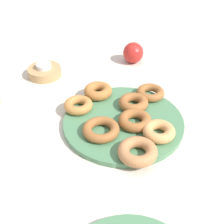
% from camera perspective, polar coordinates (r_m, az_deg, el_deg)
% --- Properties ---
extents(ground_plane, '(2.40, 2.40, 0.00)m').
position_cam_1_polar(ground_plane, '(0.80, 2.11, -2.23)').
color(ground_plane, beige).
extents(donut_plate, '(0.31, 0.31, 0.01)m').
position_cam_1_polar(donut_plate, '(0.79, 2.13, -1.85)').
color(donut_plate, '#4C7F56').
rests_on(donut_plate, ground_plane).
extents(donut_0, '(0.13, 0.13, 0.02)m').
position_cam_1_polar(donut_0, '(0.74, -2.07, -3.29)').
color(donut_0, '#995B2D').
rests_on(donut_0, donut_plate).
extents(donut_1, '(0.10, 0.10, 0.02)m').
position_cam_1_polar(donut_1, '(0.82, -6.30, 1.28)').
color(donut_1, '#BC7A3D').
rests_on(donut_1, donut_plate).
extents(donut_2, '(0.11, 0.11, 0.03)m').
position_cam_1_polar(donut_2, '(0.83, 4.04, 1.74)').
color(donut_2, '#995B2D').
rests_on(donut_2, donut_plate).
extents(donut_3, '(0.10, 0.10, 0.03)m').
position_cam_1_polar(donut_3, '(0.87, -2.63, 3.95)').
color(donut_3, '#AD6B33').
rests_on(donut_3, donut_plate).
extents(donut_4, '(0.09, 0.09, 0.03)m').
position_cam_1_polar(donut_4, '(0.74, 8.74, -3.61)').
color(donut_4, tan).
rests_on(donut_4, donut_plate).
extents(donut_5, '(0.11, 0.11, 0.02)m').
position_cam_1_polar(donut_5, '(0.87, 7.18, 3.60)').
color(donut_5, '#995B2D').
rests_on(donut_5, donut_plate).
extents(donut_6, '(0.12, 0.12, 0.02)m').
position_cam_1_polar(donut_6, '(0.77, 4.31, -1.56)').
color(donut_6, '#995B2D').
rests_on(donut_6, donut_plate).
extents(donut_7, '(0.12, 0.12, 0.03)m').
position_cam_1_polar(donut_7, '(0.68, 4.89, -7.35)').
color(donut_7, '#B27547').
rests_on(donut_7, donut_plate).
extents(candle_holder, '(0.11, 0.11, 0.03)m').
position_cam_1_polar(candle_holder, '(1.01, -12.47, 7.33)').
color(candle_holder, tan).
rests_on(candle_holder, ground_plane).
extents(tealight, '(0.05, 0.05, 0.01)m').
position_cam_1_polar(tealight, '(1.00, -12.64, 8.39)').
color(tealight, silver).
rests_on(tealight, candle_holder).
extents(apple, '(0.07, 0.07, 0.07)m').
position_cam_1_polar(apple, '(1.06, 3.98, 10.97)').
color(apple, red).
rests_on(apple, ground_plane).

